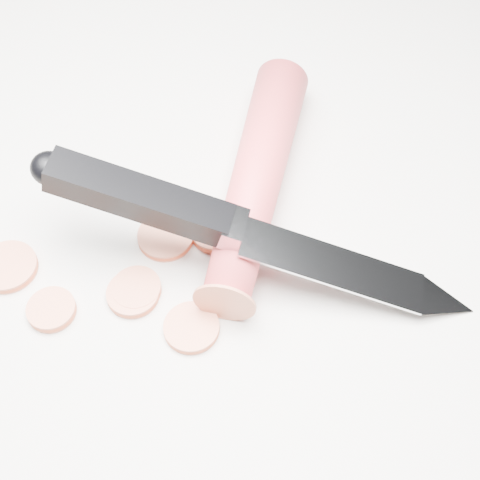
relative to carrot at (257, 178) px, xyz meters
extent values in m
plane|color=beige|center=(-0.08, -0.03, -0.02)|extent=(2.40, 2.40, 0.00)
cylinder|color=#D5363E|center=(0.00, 0.00, 0.00)|extent=(0.11, 0.21, 0.04)
cylinder|color=#CF6849|center=(-0.18, -0.04, -0.02)|extent=(0.04, 0.04, 0.01)
cylinder|color=#CF6849|center=(-0.06, -0.10, -0.02)|extent=(0.04, 0.04, 0.01)
cylinder|color=#CF6849|center=(-0.04, -0.03, -0.02)|extent=(0.03, 0.03, 0.01)
cylinder|color=#CF6849|center=(-0.10, -0.07, -0.02)|extent=(0.04, 0.04, 0.01)
cylinder|color=#CF6849|center=(-0.07, -0.03, -0.02)|extent=(0.04, 0.04, 0.01)
cylinder|color=#CF6849|center=(-0.15, -0.08, -0.02)|extent=(0.03, 0.03, 0.01)
cylinder|color=#CF6849|center=(-0.09, -0.07, -0.02)|extent=(0.03, 0.03, 0.01)
camera|label=1|loc=(-0.06, -0.30, 0.37)|focal=50.00mm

